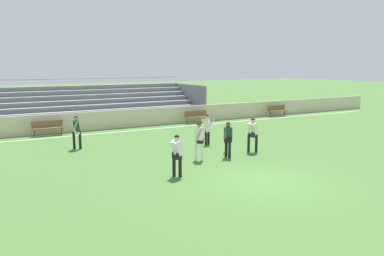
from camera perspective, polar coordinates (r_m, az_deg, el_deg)
name	(u,v)px	position (r m, az deg, el deg)	size (l,w,h in m)	color
ground_plane	(265,182)	(14.80, 10.45, -7.57)	(160.00, 160.00, 0.00)	#477033
field_line_sideline	(133,131)	(25.79, -8.45, -0.37)	(44.00, 0.12, 0.01)	white
sideline_wall	(125,119)	(27.06, -9.62, 1.33)	(48.00, 0.16, 1.21)	beige
bleacher_stand	(82,104)	(29.82, -15.52, 3.29)	(18.11, 5.18, 3.15)	#B2B2B7
bench_centre_sideline	(196,116)	(28.77, 0.63, 1.80)	(1.80, 0.40, 0.90)	brown
bench_near_bin	(277,110)	(33.31, 12.11, 2.60)	(1.80, 0.40, 0.90)	brown
bench_near_wall_gap	(48,127)	(25.20, -20.01, 0.20)	(1.80, 0.40, 0.90)	brown
player_white_wide_right	(199,138)	(17.42, 1.03, -1.40)	(0.49, 0.45, 1.72)	white
player_dark_overlapping	(228,137)	(18.08, 5.20, -1.23)	(0.59, 0.49, 1.64)	black
player_dark_deep_cover	(77,129)	(20.63, -16.24, -0.20)	(0.46, 0.44, 1.68)	black
player_white_dropping_back	(207,127)	(20.89, 2.20, 0.17)	(0.51, 0.67, 1.63)	black
player_white_trailing_run	(177,152)	(14.93, -2.17, -3.47)	(0.50, 0.46, 1.62)	black
player_white_wide_left	(253,132)	(19.29, 8.72, -0.58)	(0.71, 0.46, 1.67)	black
soccer_ball	(225,152)	(18.95, 4.82, -3.42)	(0.22, 0.22, 0.22)	yellow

